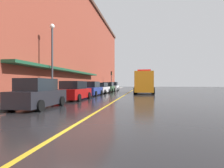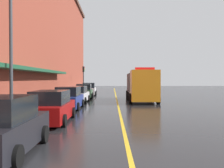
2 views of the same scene
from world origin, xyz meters
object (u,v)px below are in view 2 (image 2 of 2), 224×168
Objects in this scene: utility_truck at (141,86)px; parking_meter_1 at (75,89)px; parked_car_4 at (85,91)px; parking_meter_3 at (76,89)px; parked_car_1 at (52,107)px; parking_meter_2 at (52,95)px; parked_car_5 at (89,89)px; parked_car_3 at (78,95)px; parked_car_2 at (69,99)px; parked_car_0 at (4,127)px; street_lamp_left at (11,41)px; traffic_light_near at (84,74)px.

parking_meter_1 is (-7.89, 6.01, -0.58)m from utility_truck.
parked_car_4 is 2.94m from parking_meter_3.
parked_car_1 is 6.57m from parking_meter_2.
parked_car_5 is 11.61m from utility_truck.
parked_car_2 is at bearing -178.55° from parked_car_3.
parked_car_2 is 1.03× the size of parked_car_4.
parked_car_1 reaches higher than parking_meter_2.
parking_meter_1 is (-1.41, 12.88, 0.24)m from parked_car_2.
parked_car_1 is 17.22m from parked_car_4.
parked_car_4 is 0.99× the size of parked_car_5.
parked_car_0 reaches higher than parked_car_2.
parking_meter_2 is at bearing 84.82° from street_lamp_left.
parked_car_3 is (-0.11, 11.43, -0.04)m from parked_car_1.
parking_meter_3 is at bearing 88.29° from street_lamp_left.
utility_truck is 1.26× the size of street_lamp_left.
parked_car_1 is 4.16m from street_lamp_left.
parked_car_2 reaches higher than parked_car_4.
parked_car_5 is 0.61× the size of street_lamp_left.
parking_meter_2 is (-1.42, 12.22, 0.21)m from parked_car_0.
parked_car_3 reaches higher than parking_meter_3.
parking_meter_1 is at bearing -126.69° from utility_truck.
parked_car_4 is at bearing -122.95° from utility_truck.
parked_car_0 is at bearing 178.91° from parked_car_1.
parked_car_2 reaches higher than parking_meter_3.
street_lamp_left is (-2.08, -22.78, 3.56)m from parked_car_5.
parked_car_1 is 18.97m from parking_meter_1.
parked_car_3 is at bearing 179.07° from parked_car_4.
parked_car_1 is at bearing -85.47° from parking_meter_1.
traffic_light_near is (-1.35, 33.83, 2.31)m from parked_car_0.
parked_car_3 is 3.59× the size of parking_meter_3.
parking_meter_1 is at bearing 156.72° from parked_car_5.
utility_truck is at bearing 57.10° from street_lamp_left.
traffic_light_near reaches higher than parking_meter_2.
parking_meter_3 is (-1.50, 19.81, 0.24)m from parked_car_1.
parking_meter_1 is (-1.42, 24.74, 0.21)m from parked_car_0.
parked_car_4 is at bearing 82.75° from parking_meter_2.
parked_car_0 reaches higher than parking_meter_1.
parked_car_0 is 1.01× the size of traffic_light_near.
parking_meter_1 is at bearing 4.23° from parked_car_1.
parked_car_4 is at bearing 83.54° from street_lamp_left.
parked_car_4 reaches higher than parking_meter_2.
parking_meter_2 is (-1.38, -10.83, 0.24)m from parked_car_4.
parked_car_5 is 3.12m from parking_meter_3.
utility_truck is (6.52, -4.32, 0.82)m from parked_car_4.
parked_car_2 is at bearing -42.78° from utility_truck.
parked_car_2 is 16.52m from parked_car_5.
street_lamp_left is at bearing -95.18° from parking_meter_2.
parked_car_1 is at bearing -87.07° from traffic_light_near.
parked_car_0 reaches higher than parking_meter_3.
parked_car_0 is 11.86m from parked_car_2.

